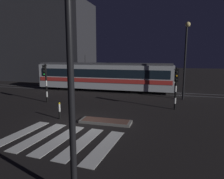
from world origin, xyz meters
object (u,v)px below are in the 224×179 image
at_px(street_lamp_near_kerb, 64,18).
at_px(tram, 104,76).
at_px(traffic_light_corner_far_right, 176,82).
at_px(street_lamp_trackside_right, 186,52).
at_px(bollard_island_edge, 60,111).
at_px(traffic_light_corner_far_left, 45,77).

height_order(street_lamp_near_kerb, tram, street_lamp_near_kerb).
relative_size(traffic_light_corner_far_right, street_lamp_trackside_right, 0.46).
xyz_separation_m(street_lamp_trackside_right, bollard_island_edge, (-8.16, -8.24, -3.86)).
relative_size(traffic_light_corner_far_left, traffic_light_corner_far_right, 1.05).
height_order(traffic_light_corner_far_right, street_lamp_trackside_right, street_lamp_trackside_right).
xyz_separation_m(traffic_light_corner_far_right, street_lamp_trackside_right, (0.83, 3.81, 2.30)).
bearing_deg(street_lamp_trackside_right, tram, 161.38).
relative_size(street_lamp_trackside_right, bollard_island_edge, 6.25).
xyz_separation_m(traffic_light_corner_far_left, street_lamp_trackside_right, (11.71, 4.24, 2.18)).
bearing_deg(traffic_light_corner_far_right, street_lamp_trackside_right, 77.72).
relative_size(traffic_light_corner_far_left, street_lamp_near_kerb, 0.42).
xyz_separation_m(traffic_light_corner_far_right, tram, (-7.78, 6.71, -0.38)).
bearing_deg(tram, bollard_island_edge, -87.70).
xyz_separation_m(tram, bollard_island_edge, (0.45, -11.14, -1.19)).
distance_m(street_lamp_trackside_right, tram, 9.47).
relative_size(traffic_light_corner_far_right, tram, 0.20).
xyz_separation_m(traffic_light_corner_far_right, street_lamp_near_kerb, (-3.04, -11.41, 2.89)).
distance_m(traffic_light_corner_far_right, street_lamp_near_kerb, 12.16).
xyz_separation_m(street_lamp_near_kerb, street_lamp_trackside_right, (3.87, 15.22, -0.59)).
bearing_deg(traffic_light_corner_far_right, bollard_island_edge, -148.88).
distance_m(street_lamp_near_kerb, bollard_island_edge, 9.33).
height_order(traffic_light_corner_far_right, tram, tram).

